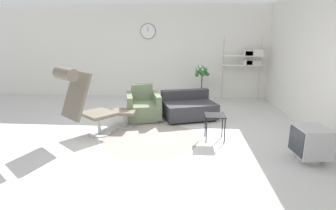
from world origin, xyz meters
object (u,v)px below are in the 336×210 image
(ottoman, at_px, (124,115))
(crt_television, at_px, (311,143))
(lounge_chair, at_px, (81,96))
(side_table, at_px, (215,118))
(potted_plant, at_px, (201,87))
(shelf_unit, at_px, (249,58))
(armchair_red, at_px, (143,107))
(couch_low, at_px, (188,108))

(ottoman, bearing_deg, crt_television, -22.69)
(lounge_chair, height_order, side_table, lounge_chair)
(lounge_chair, xyz_separation_m, potted_plant, (2.33, 3.12, -0.38))
(ottoman, bearing_deg, potted_plant, 54.12)
(shelf_unit, bearing_deg, ottoman, -139.19)
(crt_television, relative_size, shelf_unit, 0.29)
(side_table, xyz_separation_m, shelf_unit, (1.27, 3.27, 0.83))
(lounge_chair, height_order, armchair_red, lounge_chair)
(lounge_chair, relative_size, crt_television, 2.50)
(armchair_red, bearing_deg, shelf_unit, -157.58)
(side_table, distance_m, shelf_unit, 3.61)
(armchair_red, height_order, crt_television, armchair_red)
(potted_plant, xyz_separation_m, shelf_unit, (1.36, 0.27, 0.81))
(armchair_red, height_order, potted_plant, potted_plant)
(side_table, bearing_deg, crt_television, -28.33)
(side_table, height_order, crt_television, crt_television)
(armchair_red, distance_m, couch_low, 1.05)
(ottoman, relative_size, potted_plant, 0.42)
(lounge_chair, distance_m, shelf_unit, 5.03)
(armchair_red, xyz_separation_m, crt_television, (2.89, -1.93, 0.01))
(ottoman, distance_m, armchair_red, 0.67)
(side_table, relative_size, potted_plant, 0.42)
(ottoman, relative_size, armchair_red, 0.49)
(lounge_chair, bearing_deg, couch_low, 76.30)
(lounge_chair, distance_m, armchair_red, 1.68)
(crt_television, xyz_separation_m, shelf_unit, (-0.10, 4.01, 0.95))
(couch_low, height_order, side_table, couch_low)
(armchair_red, bearing_deg, couch_low, 172.81)
(crt_television, height_order, shelf_unit, shelf_unit)
(couch_low, distance_m, potted_plant, 1.73)
(lounge_chair, bearing_deg, shelf_unit, 82.39)
(crt_television, bearing_deg, side_table, 57.15)
(crt_television, height_order, potted_plant, potted_plant)
(crt_television, bearing_deg, couch_low, 37.26)
(armchair_red, bearing_deg, potted_plant, -142.61)
(ottoman, distance_m, crt_television, 3.46)
(side_table, distance_m, potted_plant, 3.00)
(side_table, bearing_deg, potted_plant, 91.75)
(side_table, height_order, shelf_unit, shelf_unit)
(armchair_red, bearing_deg, lounge_chair, 41.00)
(lounge_chair, distance_m, ottoman, 1.08)
(shelf_unit, bearing_deg, couch_low, -131.80)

